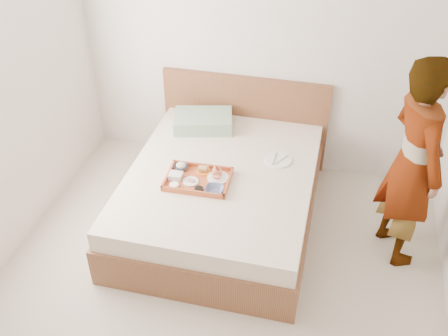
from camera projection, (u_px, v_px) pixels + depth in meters
name	position (u px, v px, depth m)	size (l,w,h in m)	color
ground	(208.00, 307.00, 3.93)	(3.50, 4.00, 0.01)	beige
wall_back	(263.00, 42.00, 4.72)	(3.50, 0.01, 2.60)	silver
bed	(221.00, 196.00, 4.58)	(1.65, 2.00, 0.53)	brown
headboard	(245.00, 120.00, 5.22)	(1.65, 0.06, 0.95)	brown
pillow	(203.00, 121.00, 4.97)	(0.54, 0.37, 0.13)	#8CB48F
tray	(198.00, 179.00, 4.30)	(0.53, 0.38, 0.05)	#B65028
prawn_plate	(218.00, 178.00, 4.33)	(0.18, 0.18, 0.01)	white
navy_bowl_big	(215.00, 190.00, 4.18)	(0.15, 0.15, 0.04)	#171F44
sauce_dish	(199.00, 190.00, 4.18)	(0.08, 0.08, 0.03)	black
meat_plate	(191.00, 181.00, 4.29)	(0.13, 0.13, 0.01)	white
bread_plate	(204.00, 171.00, 4.40)	(0.13, 0.13, 0.01)	orange
salad_bowl	(181.00, 167.00, 4.42)	(0.12, 0.12, 0.04)	#171F44
plastic_tub	(176.00, 176.00, 4.32)	(0.11, 0.09, 0.05)	silver
cheese_round	(174.00, 186.00, 4.23)	(0.08, 0.08, 0.03)	white
dinner_plate	(278.00, 160.00, 4.55)	(0.24, 0.24, 0.01)	white
person	(413.00, 164.00, 3.92)	(0.64, 0.42, 1.75)	#EDE5CE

